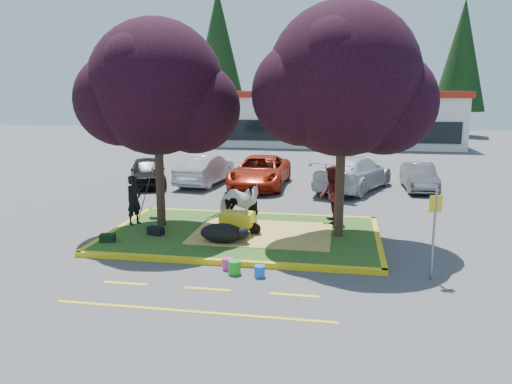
% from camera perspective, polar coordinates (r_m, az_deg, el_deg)
% --- Properties ---
extents(ground, '(90.00, 90.00, 0.00)m').
position_cam_1_polar(ground, '(15.53, -1.47, -5.16)').
color(ground, '#424244').
rests_on(ground, ground).
extents(median_island, '(8.00, 5.00, 0.15)m').
position_cam_1_polar(median_island, '(15.51, -1.47, -4.89)').
color(median_island, '#214716').
rests_on(median_island, ground).
extents(curb_near, '(8.30, 0.16, 0.15)m').
position_cam_1_polar(curb_near, '(13.12, -3.71, -8.03)').
color(curb_near, yellow).
rests_on(curb_near, ground).
extents(curb_far, '(8.30, 0.16, 0.15)m').
position_cam_1_polar(curb_far, '(17.96, 0.15, -2.60)').
color(curb_far, yellow).
rests_on(curb_far, ground).
extents(curb_left, '(0.16, 5.30, 0.15)m').
position_cam_1_polar(curb_left, '(16.77, -15.30, -4.04)').
color(curb_left, yellow).
rests_on(curb_left, ground).
extents(curb_right, '(0.16, 5.30, 0.15)m').
position_cam_1_polar(curb_right, '(15.27, 13.79, -5.50)').
color(curb_right, yellow).
rests_on(curb_right, ground).
extents(straw_bedding, '(4.20, 3.00, 0.01)m').
position_cam_1_polar(straw_bedding, '(15.39, 0.73, -4.72)').
color(straw_bedding, '#D3B857').
rests_on(straw_bedding, median_island).
extents(tree_purple_left, '(5.06, 4.20, 6.51)m').
position_cam_1_polar(tree_purple_left, '(16.02, -11.25, 10.96)').
color(tree_purple_left, black).
rests_on(tree_purple_left, median_island).
extents(tree_purple_right, '(5.30, 4.40, 6.82)m').
position_cam_1_polar(tree_purple_right, '(14.76, 10.01, 11.75)').
color(tree_purple_right, black).
rests_on(tree_purple_right, median_island).
extents(fire_lane_stripe_a, '(1.10, 0.12, 0.01)m').
position_cam_1_polar(fire_lane_stripe_a, '(12.34, -14.73, -10.06)').
color(fire_lane_stripe_a, yellow).
rests_on(fire_lane_stripe_a, ground).
extents(fire_lane_stripe_b, '(1.10, 0.12, 0.01)m').
position_cam_1_polar(fire_lane_stripe_b, '(11.68, -5.60, -10.97)').
color(fire_lane_stripe_b, yellow).
rests_on(fire_lane_stripe_b, ground).
extents(fire_lane_stripe_c, '(1.10, 0.12, 0.01)m').
position_cam_1_polar(fire_lane_stripe_c, '(11.34, 4.40, -11.66)').
color(fire_lane_stripe_c, yellow).
rests_on(fire_lane_stripe_c, ground).
extents(fire_lane_long, '(6.00, 0.10, 0.01)m').
position_cam_1_polar(fire_lane_long, '(10.63, -7.36, -13.38)').
color(fire_lane_long, yellow).
rests_on(fire_lane_long, ground).
extents(retail_building, '(20.40, 8.40, 4.40)m').
position_cam_1_polar(retail_building, '(42.63, 8.71, 8.45)').
color(retail_building, silver).
rests_on(retail_building, ground).
extents(treeline, '(46.58, 7.80, 14.63)m').
position_cam_1_polar(treeline, '(52.32, 8.29, 15.02)').
color(treeline, black).
rests_on(treeline, ground).
extents(cow, '(1.94, 1.46, 1.49)m').
position_cam_1_polar(cow, '(15.99, -2.05, -1.36)').
color(cow, white).
rests_on(cow, median_island).
extents(calf, '(1.46, 1.17, 0.55)m').
position_cam_1_polar(calf, '(14.46, -3.90, -4.70)').
color(calf, black).
rests_on(calf, median_island).
extents(handler, '(0.59, 0.69, 1.61)m').
position_cam_1_polar(handler, '(16.73, -13.77, -0.90)').
color(handler, black).
rests_on(handler, median_island).
extents(visitor_a, '(0.81, 0.99, 1.90)m').
position_cam_1_polar(visitor_a, '(16.54, 8.55, -0.32)').
color(visitor_a, '#461418').
rests_on(visitor_a, median_island).
extents(visitor_b, '(0.46, 0.71, 1.12)m').
position_cam_1_polar(visitor_b, '(15.93, -0.22, -2.09)').
color(visitor_b, black).
rests_on(visitor_b, median_island).
extents(wheelbarrow, '(1.80, 0.69, 0.67)m').
position_cam_1_polar(wheelbarrow, '(15.24, -2.11, -3.10)').
color(wheelbarrow, black).
rests_on(wheelbarrow, median_island).
extents(gear_bag_dark, '(0.54, 0.40, 0.25)m').
position_cam_1_polar(gear_bag_dark, '(15.51, -11.38, -4.37)').
color(gear_bag_dark, black).
rests_on(gear_bag_dark, median_island).
extents(gear_bag_green, '(0.46, 0.33, 0.22)m').
position_cam_1_polar(gear_bag_green, '(15.17, -16.61, -5.04)').
color(gear_bag_green, black).
rests_on(gear_bag_green, median_island).
extents(sign_post, '(0.31, 0.12, 2.22)m').
position_cam_1_polar(sign_post, '(12.48, 19.71, -3.60)').
color(sign_post, slate).
rests_on(sign_post, ground).
extents(bucket_green, '(0.37, 0.37, 0.34)m').
position_cam_1_polar(bucket_green, '(12.47, -2.48, -8.61)').
color(bucket_green, green).
rests_on(bucket_green, ground).
extents(bucket_pink, '(0.33, 0.33, 0.30)m').
position_cam_1_polar(bucket_pink, '(12.80, -3.27, -8.19)').
color(bucket_pink, '#E23293').
rests_on(bucket_pink, ground).
extents(bucket_blue, '(0.28, 0.28, 0.28)m').
position_cam_1_polar(bucket_blue, '(12.28, 0.42, -9.06)').
color(bucket_blue, blue).
rests_on(bucket_blue, ground).
extents(car_black, '(3.04, 4.20, 1.33)m').
position_cam_1_polar(car_black, '(24.27, -12.28, 2.28)').
color(car_black, black).
rests_on(car_black, ground).
extents(car_silver, '(2.04, 4.51, 1.44)m').
position_cam_1_polar(car_silver, '(24.21, -5.80, 2.59)').
color(car_silver, '#A7AAAF').
rests_on(car_silver, ground).
extents(car_red, '(2.46, 5.23, 1.45)m').
position_cam_1_polar(car_red, '(23.39, 0.48, 2.35)').
color(car_red, '#A4230D').
rests_on(car_red, ground).
extents(car_white, '(4.10, 5.88, 1.58)m').
position_cam_1_polar(car_white, '(23.08, 11.04, 2.18)').
color(car_white, silver).
rests_on(car_white, ground).
extents(car_grey, '(1.37, 3.67, 1.20)m').
position_cam_1_polar(car_grey, '(23.85, 18.14, 1.64)').
color(car_grey, '#4F5056').
rests_on(car_grey, ground).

